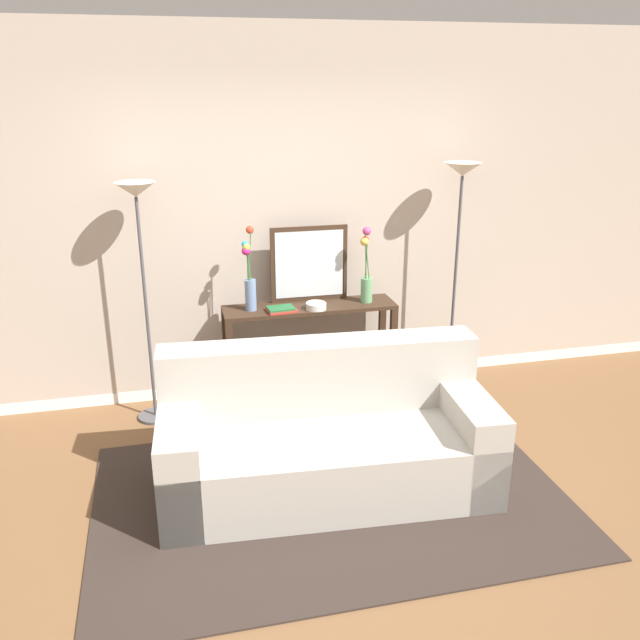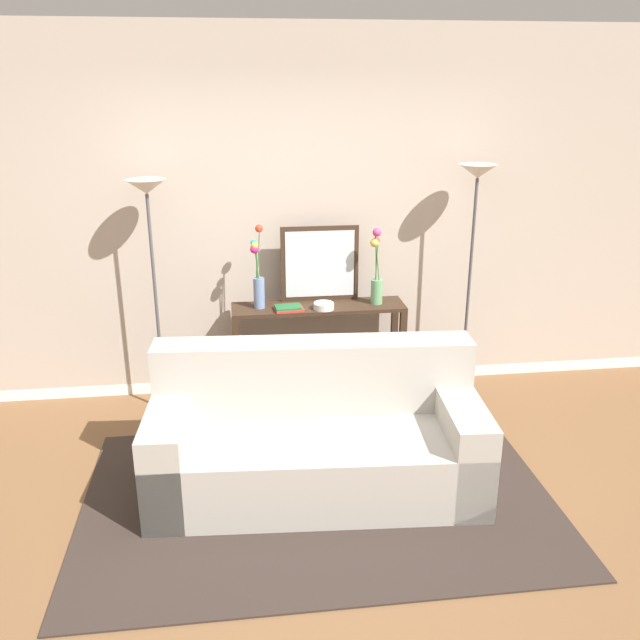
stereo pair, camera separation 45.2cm
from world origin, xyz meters
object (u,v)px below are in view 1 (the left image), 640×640
(floor_lamp_right, at_px, (460,215))
(fruit_bowl, at_px, (316,306))
(wall_mirror, at_px, (309,264))
(vase_tall_flowers, at_px, (249,279))
(book_stack, at_px, (281,309))
(couch, at_px, (326,440))
(vase_short_flowers, at_px, (366,274))
(book_row_under_console, at_px, (263,398))
(console_table, at_px, (310,336))
(floor_lamp_left, at_px, (140,237))

(floor_lamp_right, bearing_deg, fruit_bowl, -176.48)
(wall_mirror, bearing_deg, vase_tall_flowers, -164.88)
(vase_tall_flowers, height_order, book_stack, vase_tall_flowers)
(couch, height_order, floor_lamp_right, floor_lamp_right)
(floor_lamp_right, xyz_separation_m, vase_short_flowers, (-0.73, 0.01, -0.43))
(floor_lamp_right, relative_size, vase_tall_flowers, 2.92)
(floor_lamp_right, relative_size, wall_mirror, 3.06)
(vase_tall_flowers, xyz_separation_m, book_row_under_console, (0.07, -0.00, -0.98))
(wall_mirror, xyz_separation_m, book_stack, (-0.26, -0.21, -0.28))
(couch, height_order, book_row_under_console, couch)
(couch, relative_size, vase_tall_flowers, 3.26)
(vase_tall_flowers, xyz_separation_m, fruit_bowl, (0.48, -0.09, -0.21))
(vase_tall_flowers, xyz_separation_m, book_stack, (0.22, -0.08, -0.23))
(floor_lamp_right, distance_m, fruit_bowl, 1.30)
(couch, relative_size, fruit_bowl, 13.36)
(couch, xyz_separation_m, fruit_bowl, (0.20, 1.10, 0.50))
(console_table, bearing_deg, floor_lamp_right, -1.08)
(vase_tall_flowers, distance_m, vase_short_flowers, 0.89)
(vase_tall_flowers, bearing_deg, floor_lamp_right, -0.82)
(book_row_under_console, bearing_deg, book_stack, -28.88)
(book_stack, bearing_deg, couch, -86.65)
(wall_mirror, xyz_separation_m, book_row_under_console, (-0.40, -0.13, -1.03))
(vase_tall_flowers, xyz_separation_m, vase_short_flowers, (0.89, -0.01, -0.02))
(console_table, bearing_deg, fruit_bowl, -73.05)
(floor_lamp_left, distance_m, book_row_under_console, 1.57)
(vase_tall_flowers, distance_m, fruit_bowl, 0.53)
(couch, relative_size, floor_lamp_right, 1.12)
(vase_short_flowers, bearing_deg, console_table, 178.52)
(console_table, relative_size, floor_lamp_left, 0.75)
(floor_lamp_left, xyz_separation_m, book_row_under_console, (0.83, 0.02, -1.33))
(floor_lamp_left, bearing_deg, book_row_under_console, 1.54)
(couch, height_order, floor_lamp_left, floor_lamp_left)
(floor_lamp_right, bearing_deg, vase_short_flowers, 179.16)
(floor_lamp_right, bearing_deg, book_row_under_console, 179.18)
(vase_short_flowers, height_order, fruit_bowl, vase_short_flowers)
(couch, height_order, book_stack, couch)
(couch, distance_m, floor_lamp_left, 1.90)
(floor_lamp_right, height_order, wall_mirror, floor_lamp_right)
(vase_short_flowers, distance_m, book_stack, 0.71)
(couch, bearing_deg, book_row_under_console, 99.87)
(console_table, relative_size, book_stack, 5.80)
(console_table, bearing_deg, book_stack, -161.40)
(couch, xyz_separation_m, book_stack, (-0.07, 1.12, 0.49))
(couch, bearing_deg, book_stack, 93.35)
(console_table, xyz_separation_m, vase_short_flowers, (0.44, -0.01, 0.47))
(console_table, bearing_deg, floor_lamp_left, -178.95)
(console_table, height_order, floor_lamp_left, floor_lamp_left)
(wall_mirror, relative_size, book_stack, 2.63)
(floor_lamp_right, xyz_separation_m, book_stack, (-1.41, -0.06, -0.63))
(floor_lamp_left, bearing_deg, fruit_bowl, -3.27)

